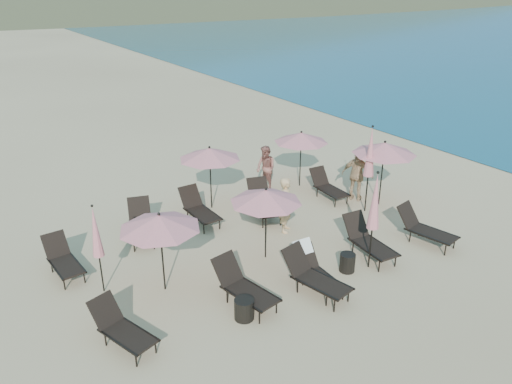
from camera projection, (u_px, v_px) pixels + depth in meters
ground at (350, 271)px, 12.85m from camera, size 800.00×800.00×0.00m
lounger_0 at (121, 328)px, 10.13m from camera, size 1.06×1.67×0.90m
lounger_1 at (243, 286)px, 11.42m from camera, size 0.97×1.81×0.99m
lounger_2 at (315, 269)px, 12.06m from camera, size 0.67×1.62×0.99m
lounger_3 at (314, 276)px, 11.80m from camera, size 1.03×1.84×1.00m
lounger_4 at (368, 240)px, 13.41m from camera, size 0.81×1.78×1.00m
lounger_5 at (424, 228)px, 14.09m from camera, size 0.98×1.80×0.98m
lounger_6 at (63, 259)px, 12.59m from camera, size 0.72×1.61×0.90m
lounger_7 at (141, 223)px, 14.35m from camera, size 1.12×1.83×0.99m
lounger_8 at (199, 208)px, 15.27m from camera, size 0.68×1.70×0.97m
lounger_9 at (263, 201)px, 15.68m from camera, size 1.14×1.89×1.02m
lounger_10 at (328, 186)px, 16.96m from camera, size 0.69×1.63×0.92m
umbrella_open_0 at (159, 222)px, 11.39m from camera, size 1.91×1.91×2.06m
umbrella_open_1 at (266, 196)px, 12.79m from camera, size 1.89×1.89×2.04m
umbrella_open_2 at (384, 148)px, 15.86m from camera, size 2.06×2.06×2.22m
umbrella_open_3 at (210, 154)px, 15.66m from camera, size 1.97×1.97×2.12m
umbrella_open_4 at (301, 137)px, 17.42m from camera, size 1.91×1.91×2.05m
umbrella_closed_0 at (375, 202)px, 12.30m from camera, size 0.31×0.31×2.68m
umbrella_closed_1 at (370, 152)px, 15.38m from camera, size 0.33×0.33×2.86m
umbrella_closed_2 at (96, 232)px, 11.40m from camera, size 0.27×0.27×2.30m
side_table_0 at (244, 309)px, 10.98m from camera, size 0.45×0.45×0.49m
side_table_1 at (347, 263)px, 12.76m from camera, size 0.40×0.40×0.49m
beachgoer_a at (286, 205)px, 14.58m from camera, size 0.72×0.72×1.69m
beachgoer_b at (266, 168)px, 17.51m from camera, size 0.65×0.81×1.59m
beachgoer_c at (357, 175)px, 16.63m from camera, size 0.94×1.13×1.80m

